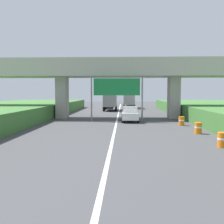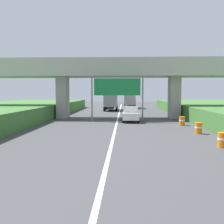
# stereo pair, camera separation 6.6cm
# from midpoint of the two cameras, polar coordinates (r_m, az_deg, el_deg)

# --- Properties ---
(lane_centre_stripe) EXTENTS (0.20, 99.84, 0.01)m
(lane_centre_stripe) POSITION_cam_midpoint_polar(r_m,az_deg,el_deg) (26.75, 0.98, -2.82)
(lane_centre_stripe) COLOR white
(lane_centre_stripe) RESTS_ON ground
(overpass_bridge) EXTENTS (40.00, 4.80, 7.45)m
(overpass_bridge) POSITION_cam_midpoint_polar(r_m,az_deg,el_deg) (34.11, 1.36, 8.07)
(overpass_bridge) COLOR #ADA89E
(overpass_bridge) RESTS_ON ground
(overhead_highway_sign) EXTENTS (5.88, 0.18, 4.95)m
(overhead_highway_sign) POSITION_cam_midpoint_polar(r_m,az_deg,el_deg) (29.90, 1.18, 4.85)
(overhead_highway_sign) COLOR slate
(overhead_highway_sign) RESTS_ON ground
(truck_yellow) EXTENTS (2.44, 7.30, 3.44)m
(truck_yellow) POSITION_cam_midpoint_polar(r_m,az_deg,el_deg) (56.13, 3.82, 2.80)
(truck_yellow) COLOR black
(truck_yellow) RESTS_ON ground
(truck_silver) EXTENTS (2.44, 7.30, 3.44)m
(truck_silver) POSITION_cam_midpoint_polar(r_m,az_deg,el_deg) (48.49, -0.16, 2.60)
(truck_silver) COLOR black
(truck_silver) RESTS_ON ground
(car_white) EXTENTS (1.86, 4.10, 1.72)m
(car_white) POSITION_cam_midpoint_polar(r_m,az_deg,el_deg) (29.94, 4.03, -0.44)
(car_white) COLOR silver
(car_white) RESTS_ON ground
(construction_barrel_2) EXTENTS (0.57, 0.57, 0.90)m
(construction_barrel_2) POSITION_cam_midpoint_polar(r_m,az_deg,el_deg) (17.16, 22.67, -5.53)
(construction_barrel_2) COLOR orange
(construction_barrel_2) RESTS_ON ground
(construction_barrel_3) EXTENTS (0.57, 0.57, 0.90)m
(construction_barrel_3) POSITION_cam_midpoint_polar(r_m,az_deg,el_deg) (22.20, 18.12, -3.28)
(construction_barrel_3) COLOR orange
(construction_barrel_3) RESTS_ON ground
(construction_barrel_4) EXTENTS (0.57, 0.57, 0.90)m
(construction_barrel_4) POSITION_cam_midpoint_polar(r_m,az_deg,el_deg) (27.30, 14.82, -1.85)
(construction_barrel_4) COLOR orange
(construction_barrel_4) RESTS_ON ground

